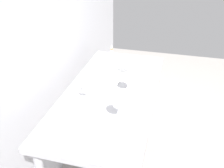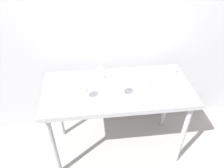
% 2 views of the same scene
% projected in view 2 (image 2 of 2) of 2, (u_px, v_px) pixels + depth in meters
% --- Properties ---
extents(ground_plane, '(6.00, 6.00, 0.00)m').
position_uv_depth(ground_plane, '(116.00, 146.00, 2.58)').
color(ground_plane, '#9B9691').
extents(back_wall, '(3.80, 0.04, 2.60)m').
position_uv_depth(back_wall, '(112.00, 26.00, 2.17)').
color(back_wall, '#B4B4B9').
rests_on(back_wall, ground_plane).
extents(steel_counter, '(1.40, 0.65, 0.90)m').
position_uv_depth(steel_counter, '(117.00, 96.00, 2.09)').
color(steel_counter, '#A8A8AD').
rests_on(steel_counter, ground_plane).
extents(wine_glass_near_left, '(0.08, 0.08, 0.16)m').
position_uv_depth(wine_glass_near_left, '(84.00, 89.00, 1.83)').
color(wine_glass_near_left, white).
rests_on(wine_glass_near_left, steel_counter).
extents(wine_glass_near_center, '(0.08, 0.08, 0.16)m').
position_uv_depth(wine_glass_near_center, '(121.00, 86.00, 1.86)').
color(wine_glass_near_center, white).
rests_on(wine_glass_near_center, steel_counter).
extents(wine_glass_far_left, '(0.09, 0.09, 0.16)m').
position_uv_depth(wine_glass_far_left, '(100.00, 71.00, 2.05)').
color(wine_glass_far_left, white).
rests_on(wine_glass_far_left, steel_counter).
extents(wine_glass_near_right, '(0.08, 0.08, 0.16)m').
position_uv_depth(wine_glass_near_right, '(148.00, 80.00, 1.93)').
color(wine_glass_near_right, white).
rests_on(wine_glass_near_right, steel_counter).
extents(open_notebook, '(0.40, 0.31, 0.01)m').
position_uv_depth(open_notebook, '(122.00, 80.00, 2.11)').
color(open_notebook, white).
rests_on(open_notebook, steel_counter).
extents(tasting_sheet_upper, '(0.22, 0.26, 0.00)m').
position_uv_depth(tasting_sheet_upper, '(157.00, 83.00, 2.08)').
color(tasting_sheet_upper, white).
rests_on(tasting_sheet_upper, steel_counter).
extents(tasting_sheet_lower, '(0.27, 0.28, 0.00)m').
position_uv_depth(tasting_sheet_lower, '(82.00, 80.00, 2.12)').
color(tasting_sheet_lower, white).
rests_on(tasting_sheet_lower, steel_counter).
extents(decanter_funnel, '(0.09, 0.09, 0.12)m').
position_uv_depth(decanter_funnel, '(174.00, 71.00, 2.18)').
color(decanter_funnel, '#BCBCBC').
rests_on(decanter_funnel, steel_counter).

